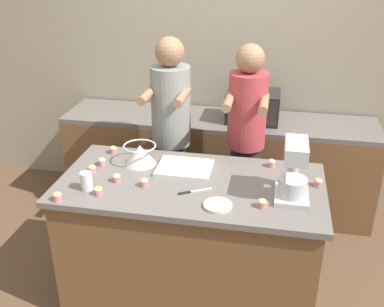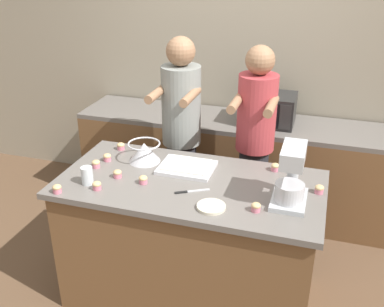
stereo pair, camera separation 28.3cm
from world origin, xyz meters
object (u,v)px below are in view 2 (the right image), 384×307
(cupcake_3, at_px, (107,157))
(cupcake_8, at_px, (96,164))
(cupcake_4, at_px, (97,185))
(person_left, at_px, (181,137))
(small_plate, at_px, (211,207))
(mixing_bowl, at_px, (144,151))
(cupcake_1, at_px, (319,189))
(stand_mixer, at_px, (291,178))
(microwave_oven, at_px, (268,109))
(cupcake_5, at_px, (143,180))
(knife, at_px, (190,191))
(cupcake_7, at_px, (121,146))
(cupcake_0, at_px, (117,174))
(cupcake_6, at_px, (275,167))
(cupcake_9, at_px, (256,207))
(person_right, at_px, (254,147))
(drinking_glass, at_px, (87,176))
(baking_tray, at_px, (187,167))
(cupcake_2, at_px, (57,189))

(cupcake_3, bearing_deg, cupcake_8, -102.78)
(cupcake_3, distance_m, cupcake_4, 0.40)
(person_left, distance_m, small_plate, 1.10)
(mixing_bowl, relative_size, cupcake_1, 4.12)
(stand_mixer, bearing_deg, person_left, 140.14)
(mixing_bowl, bearing_deg, microwave_oven, 57.23)
(mixing_bowl, distance_m, cupcake_5, 0.33)
(stand_mixer, xyz_separation_m, cupcake_3, (-1.28, 0.18, -0.13))
(knife, bearing_deg, cupcake_5, 177.43)
(cupcake_3, height_order, cupcake_7, same)
(person_left, bearing_deg, cupcake_0, -102.02)
(cupcake_7, bearing_deg, cupcake_6, -0.02)
(cupcake_9, bearing_deg, stand_mixer, 42.78)
(person_right, relative_size, cupcake_9, 30.22)
(cupcake_1, relative_size, cupcake_7, 1.00)
(small_plate, bearing_deg, cupcake_8, 163.17)
(knife, height_order, cupcake_1, cupcake_1)
(drinking_glass, xyz_separation_m, cupcake_1, (1.41, 0.32, -0.03))
(knife, height_order, cupcake_5, cupcake_5)
(cupcake_0, height_order, cupcake_4, same)
(microwave_oven, height_order, cupcake_0, microwave_oven)
(cupcake_0, bearing_deg, person_right, 46.47)
(mixing_bowl, distance_m, cupcake_3, 0.27)
(person_right, xyz_separation_m, microwave_oven, (0.01, 0.56, 0.12))
(knife, relative_size, cupcake_1, 3.60)
(microwave_oven, bearing_deg, stand_mixer, -76.07)
(cupcake_6, bearing_deg, cupcake_4, -150.21)
(baking_tray, relative_size, cupcake_9, 6.59)
(microwave_oven, xyz_separation_m, cupcake_3, (-0.95, -1.15, -0.07))
(drinking_glass, relative_size, cupcake_2, 2.09)
(baking_tray, xyz_separation_m, cupcake_0, (-0.39, -0.25, 0.01))
(drinking_glass, bearing_deg, knife, 8.27)
(baking_tray, bearing_deg, cupcake_3, -175.63)
(cupcake_7, bearing_deg, cupcake_2, -97.94)
(stand_mixer, relative_size, small_plate, 2.14)
(cupcake_9, bearing_deg, cupcake_6, 86.26)
(baking_tray, distance_m, microwave_oven, 1.17)
(person_right, distance_m, stand_mixer, 0.87)
(mixing_bowl, height_order, cupcake_4, mixing_bowl)
(person_left, relative_size, cupcake_9, 30.71)
(cupcake_4, bearing_deg, cupcake_3, 108.11)
(stand_mixer, distance_m, mixing_bowl, 1.06)
(mixing_bowl, bearing_deg, stand_mixer, -13.99)
(cupcake_3, bearing_deg, person_left, 59.73)
(baking_tray, bearing_deg, mixing_bowl, 174.35)
(knife, height_order, cupcake_2, cupcake_2)
(stand_mixer, distance_m, small_plate, 0.49)
(knife, height_order, cupcake_3, cupcake_3)
(baking_tray, relative_size, cupcake_3, 6.59)
(drinking_glass, distance_m, cupcake_8, 0.23)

